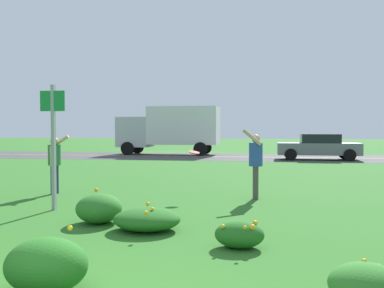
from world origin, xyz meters
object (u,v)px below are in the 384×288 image
(person_thrower_green_shirt, at_px, (55,160))
(frisbee_red, at_px, (194,152))
(sign_post_near_path, at_px, (53,135))
(box_truck_silver, at_px, (171,128))
(person_catcher_blue_shirt, at_px, (256,160))
(car_gray_center_left, at_px, (319,147))

(person_thrower_green_shirt, xyz_separation_m, frisbee_red, (3.83, 0.03, 0.24))
(frisbee_red, bearing_deg, sign_post_near_path, -140.35)
(frisbee_red, distance_m, box_truck_silver, 18.61)
(person_catcher_blue_shirt, bearing_deg, person_thrower_green_shirt, -179.79)
(person_thrower_green_shirt, bearing_deg, sign_post_near_path, -63.58)
(person_catcher_blue_shirt, distance_m, car_gray_center_left, 14.99)
(person_thrower_green_shirt, distance_m, car_gray_center_left, 16.96)
(person_catcher_blue_shirt, bearing_deg, frisbee_red, 179.80)
(sign_post_near_path, height_order, person_catcher_blue_shirt, sign_post_near_path)
(sign_post_near_path, bearing_deg, person_catcher_blue_shirt, 27.74)
(person_thrower_green_shirt, relative_size, box_truck_silver, 0.24)
(person_catcher_blue_shirt, bearing_deg, sign_post_near_path, -152.26)
(frisbee_red, bearing_deg, car_gray_center_left, 72.44)
(sign_post_near_path, xyz_separation_m, person_catcher_blue_shirt, (4.28, 2.25, -0.67))
(person_catcher_blue_shirt, relative_size, frisbee_red, 6.23)
(sign_post_near_path, height_order, box_truck_silver, box_truck_silver)
(person_catcher_blue_shirt, height_order, car_gray_center_left, person_catcher_blue_shirt)
(sign_post_near_path, distance_m, car_gray_center_left, 18.48)
(person_thrower_green_shirt, bearing_deg, frisbee_red, 0.38)
(person_catcher_blue_shirt, xyz_separation_m, car_gray_center_left, (3.08, 14.67, -0.24))
(person_thrower_green_shirt, relative_size, frisbee_red, 5.63)
(car_gray_center_left, relative_size, box_truck_silver, 0.67)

